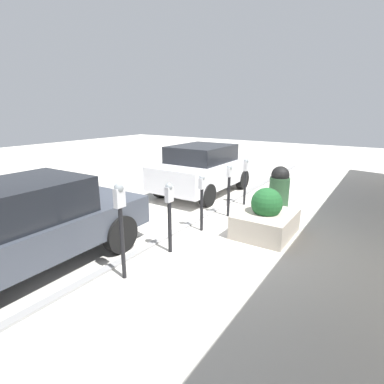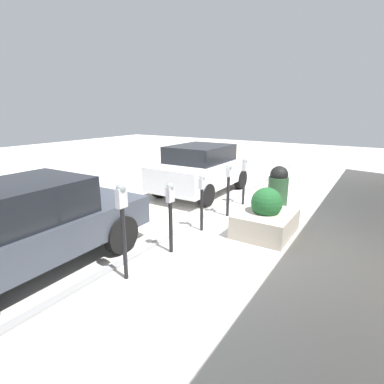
{
  "view_description": "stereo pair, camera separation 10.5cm",
  "coord_description": "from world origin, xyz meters",
  "px_view_note": "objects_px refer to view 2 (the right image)",
  "views": [
    {
      "loc": [
        -5.37,
        -3.66,
        2.64
      ],
      "look_at": [
        0.0,
        -0.12,
        0.88
      ],
      "focal_mm": 28.0,
      "sensor_mm": 36.0,
      "label": 1
    },
    {
      "loc": [
        -5.43,
        -3.57,
        2.64
      ],
      "look_at": [
        0.0,
        -0.12,
        0.88
      ],
      "focal_mm": 28.0,
      "sensor_mm": 36.0,
      "label": 2
    }
  ],
  "objects_px": {
    "parking_meter_second": "(170,208)",
    "parking_meter_nearest": "(122,215)",
    "parking_meter_farthest": "(244,175)",
    "parked_car_middle": "(202,168)",
    "parked_car_front": "(24,226)",
    "trash_bin": "(278,188)",
    "parking_meter_fourth": "(228,183)",
    "planter_box": "(266,218)",
    "parking_meter_middle": "(202,195)"
  },
  "relations": [
    {
      "from": "parking_meter_middle",
      "to": "parking_meter_farthest",
      "type": "height_order",
      "value": "parking_meter_farthest"
    },
    {
      "from": "parking_meter_middle",
      "to": "parking_meter_fourth",
      "type": "distance_m",
      "value": 1.19
    },
    {
      "from": "parking_meter_middle",
      "to": "parked_car_front",
      "type": "relative_size",
      "value": 0.31
    },
    {
      "from": "parking_meter_middle",
      "to": "trash_bin",
      "type": "xyz_separation_m",
      "value": [
        2.31,
        -1.0,
        -0.23
      ]
    },
    {
      "from": "parking_meter_middle",
      "to": "parking_meter_fourth",
      "type": "relative_size",
      "value": 0.96
    },
    {
      "from": "parking_meter_farthest",
      "to": "planter_box",
      "type": "height_order",
      "value": "parking_meter_farthest"
    },
    {
      "from": "parking_meter_second",
      "to": "parking_meter_middle",
      "type": "distance_m",
      "value": 1.24
    },
    {
      "from": "trash_bin",
      "to": "parking_meter_second",
      "type": "bearing_deg",
      "value": 165.01
    },
    {
      "from": "parking_meter_second",
      "to": "parking_meter_farthest",
      "type": "height_order",
      "value": "parking_meter_second"
    },
    {
      "from": "parking_meter_nearest",
      "to": "parked_car_middle",
      "type": "distance_m",
      "value": 5.4
    },
    {
      "from": "parked_car_middle",
      "to": "parking_meter_farthest",
      "type": "bearing_deg",
      "value": -104.59
    },
    {
      "from": "parking_meter_farthest",
      "to": "parked_car_middle",
      "type": "xyz_separation_m",
      "value": [
        0.42,
        1.64,
        -0.06
      ]
    },
    {
      "from": "parking_meter_nearest",
      "to": "trash_bin",
      "type": "relative_size",
      "value": 1.3
    },
    {
      "from": "parking_meter_middle",
      "to": "parked_car_front",
      "type": "bearing_deg",
      "value": 153.84
    },
    {
      "from": "planter_box",
      "to": "parking_meter_fourth",
      "type": "bearing_deg",
      "value": 63.16
    },
    {
      "from": "parking_meter_middle",
      "to": "parking_meter_fourth",
      "type": "bearing_deg",
      "value": -3.55
    },
    {
      "from": "planter_box",
      "to": "parking_meter_nearest",
      "type": "bearing_deg",
      "value": 156.6
    },
    {
      "from": "planter_box",
      "to": "parked_car_middle",
      "type": "distance_m",
      "value": 3.66
    },
    {
      "from": "parking_meter_second",
      "to": "parked_car_middle",
      "type": "relative_size",
      "value": 0.35
    },
    {
      "from": "parking_meter_fourth",
      "to": "parked_car_middle",
      "type": "distance_m",
      "value": 2.31
    },
    {
      "from": "parking_meter_middle",
      "to": "parked_car_middle",
      "type": "relative_size",
      "value": 0.34
    },
    {
      "from": "parking_meter_farthest",
      "to": "parking_meter_fourth",
      "type": "bearing_deg",
      "value": -177.21
    },
    {
      "from": "parking_meter_fourth",
      "to": "trash_bin",
      "type": "xyz_separation_m",
      "value": [
        1.13,
        -0.93,
        -0.27
      ]
    },
    {
      "from": "parking_meter_middle",
      "to": "planter_box",
      "type": "relative_size",
      "value": 0.95
    },
    {
      "from": "trash_bin",
      "to": "parking_meter_middle",
      "type": "bearing_deg",
      "value": 156.53
    },
    {
      "from": "parking_meter_middle",
      "to": "parked_car_middle",
      "type": "bearing_deg",
      "value": 30.64
    },
    {
      "from": "parking_meter_second",
      "to": "planter_box",
      "type": "height_order",
      "value": "parking_meter_second"
    },
    {
      "from": "planter_box",
      "to": "parked_car_front",
      "type": "height_order",
      "value": "parked_car_front"
    },
    {
      "from": "trash_bin",
      "to": "parking_meter_fourth",
      "type": "bearing_deg",
      "value": 140.53
    },
    {
      "from": "parking_meter_nearest",
      "to": "parking_meter_second",
      "type": "relative_size",
      "value": 1.17
    },
    {
      "from": "parking_meter_nearest",
      "to": "parked_car_middle",
      "type": "xyz_separation_m",
      "value": [
        5.14,
        1.63,
        -0.28
      ]
    },
    {
      "from": "parking_meter_farthest",
      "to": "parked_car_front",
      "type": "height_order",
      "value": "parked_car_front"
    },
    {
      "from": "parked_car_middle",
      "to": "trash_bin",
      "type": "distance_m",
      "value": 2.67
    },
    {
      "from": "parking_meter_nearest",
      "to": "parking_meter_fourth",
      "type": "height_order",
      "value": "parking_meter_nearest"
    },
    {
      "from": "parking_meter_nearest",
      "to": "parking_meter_fourth",
      "type": "relative_size",
      "value": 1.18
    },
    {
      "from": "parking_meter_second",
      "to": "parking_meter_nearest",
      "type": "bearing_deg",
      "value": 177.36
    },
    {
      "from": "parking_meter_nearest",
      "to": "parking_meter_middle",
      "type": "relative_size",
      "value": 1.23
    },
    {
      "from": "parked_car_middle",
      "to": "trash_bin",
      "type": "relative_size",
      "value": 3.14
    },
    {
      "from": "parking_meter_fourth",
      "to": "parked_car_front",
      "type": "xyz_separation_m",
      "value": [
        -4.28,
        1.6,
        -0.07
      ]
    },
    {
      "from": "parking_meter_nearest",
      "to": "parking_meter_fourth",
      "type": "bearing_deg",
      "value": -1.17
    },
    {
      "from": "planter_box",
      "to": "trash_bin",
      "type": "height_order",
      "value": "trash_bin"
    },
    {
      "from": "parking_meter_second",
      "to": "parked_car_middle",
      "type": "height_order",
      "value": "parked_car_middle"
    },
    {
      "from": "parking_meter_farthest",
      "to": "parked_car_middle",
      "type": "relative_size",
      "value": 0.35
    },
    {
      "from": "parking_meter_nearest",
      "to": "parked_car_front",
      "type": "relative_size",
      "value": 0.38
    },
    {
      "from": "parking_meter_nearest",
      "to": "planter_box",
      "type": "bearing_deg",
      "value": -23.4
    },
    {
      "from": "parking_meter_second",
      "to": "parking_meter_fourth",
      "type": "height_order",
      "value": "parking_meter_second"
    },
    {
      "from": "parking_meter_fourth",
      "to": "parking_meter_nearest",
      "type": "bearing_deg",
      "value": 178.83
    },
    {
      "from": "parking_meter_middle",
      "to": "parked_car_middle",
      "type": "distance_m",
      "value": 3.19
    },
    {
      "from": "parked_car_front",
      "to": "parked_car_middle",
      "type": "xyz_separation_m",
      "value": [
        5.84,
        0.1,
        0.01
      ]
    },
    {
      "from": "parking_meter_second",
      "to": "trash_bin",
      "type": "distance_m",
      "value": 3.69
    }
  ]
}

